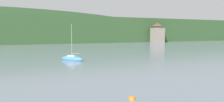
# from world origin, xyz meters

# --- Properties ---
(wooded_hillside) EXTENTS (352.00, 56.38, 29.53)m
(wooded_hillside) POSITION_xyz_m (-16.36, 142.65, 5.25)
(wooded_hillside) COLOR #2D4C28
(wooded_hillside) RESTS_ON ground_plane
(shore_building_westcentral) EXTENTS (5.31, 5.76, 9.80)m
(shore_building_westcentral) POSITION_xyz_m (55.70, 104.89, 4.75)
(shore_building_westcentral) COLOR gray
(shore_building_westcentral) RESTS_ON ground_plane
(sailboat_far_0) EXTENTS (3.81, 4.59, 6.82)m
(sailboat_far_0) POSITION_xyz_m (-1.94, 51.44, 0.30)
(sailboat_far_0) COLOR teal
(sailboat_far_0) RESTS_ON ground_plane
(mooring_buoy_mid) EXTENTS (0.55, 0.55, 0.55)m
(mooring_buoy_mid) POSITION_xyz_m (-3.78, 26.75, 0.00)
(mooring_buoy_mid) COLOR orange
(mooring_buoy_mid) RESTS_ON ground_plane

